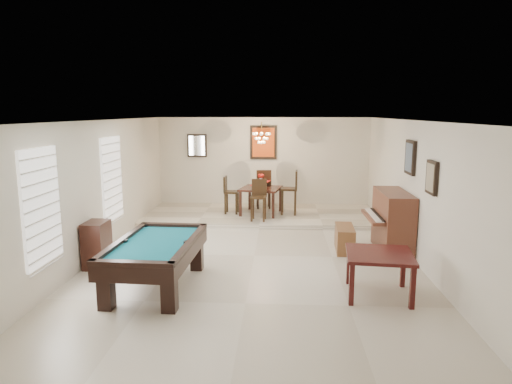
# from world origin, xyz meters

# --- Properties ---
(ground_plane) EXTENTS (6.00, 9.00, 0.02)m
(ground_plane) POSITION_xyz_m (0.00, 0.00, -0.01)
(ground_plane) COLOR beige
(wall_back) EXTENTS (6.00, 0.04, 2.60)m
(wall_back) POSITION_xyz_m (0.00, 4.50, 1.30)
(wall_back) COLOR silver
(wall_back) RESTS_ON ground_plane
(wall_front) EXTENTS (6.00, 0.04, 2.60)m
(wall_front) POSITION_xyz_m (0.00, -4.50, 1.30)
(wall_front) COLOR silver
(wall_front) RESTS_ON ground_plane
(wall_left) EXTENTS (0.04, 9.00, 2.60)m
(wall_left) POSITION_xyz_m (-3.00, 0.00, 1.30)
(wall_left) COLOR silver
(wall_left) RESTS_ON ground_plane
(wall_right) EXTENTS (0.04, 9.00, 2.60)m
(wall_right) POSITION_xyz_m (3.00, 0.00, 1.30)
(wall_right) COLOR silver
(wall_right) RESTS_ON ground_plane
(ceiling) EXTENTS (6.00, 9.00, 0.04)m
(ceiling) POSITION_xyz_m (0.00, 0.00, 2.60)
(ceiling) COLOR white
(ceiling) RESTS_ON wall_back
(dining_step) EXTENTS (6.00, 2.50, 0.12)m
(dining_step) POSITION_xyz_m (0.00, 3.25, 0.06)
(dining_step) COLOR beige
(dining_step) RESTS_ON ground_plane
(window_left_front) EXTENTS (0.06, 1.00, 1.70)m
(window_left_front) POSITION_xyz_m (-2.97, -2.20, 1.40)
(window_left_front) COLOR white
(window_left_front) RESTS_ON wall_left
(window_left_rear) EXTENTS (0.06, 1.00, 1.70)m
(window_left_rear) POSITION_xyz_m (-2.97, 0.60, 1.40)
(window_left_rear) COLOR white
(window_left_rear) RESTS_ON wall_left
(pool_table) EXTENTS (1.27, 2.24, 0.73)m
(pool_table) POSITION_xyz_m (-1.46, -1.69, 0.37)
(pool_table) COLOR black
(pool_table) RESTS_ON ground_plane
(square_table) EXTENTS (1.06, 1.06, 0.67)m
(square_table) POSITION_xyz_m (1.99, -1.84, 0.34)
(square_table) COLOR black
(square_table) RESTS_ON ground_plane
(upright_piano) EXTENTS (0.82, 1.46, 1.22)m
(upright_piano) POSITION_xyz_m (2.57, 0.39, 0.61)
(upright_piano) COLOR #5C2D1E
(upright_piano) RESTS_ON ground_plane
(piano_bench) EXTENTS (0.39, 0.90, 0.49)m
(piano_bench) POSITION_xyz_m (1.79, 0.43, 0.25)
(piano_bench) COLOR brown
(piano_bench) RESTS_ON ground_plane
(apothecary_chest) EXTENTS (0.37, 0.55, 0.83)m
(apothecary_chest) POSITION_xyz_m (-2.78, -0.80, 0.42)
(apothecary_chest) COLOR black
(apothecary_chest) RESTS_ON ground_plane
(dining_table) EXTENTS (1.17, 1.17, 0.81)m
(dining_table) POSITION_xyz_m (-0.01, 3.17, 0.53)
(dining_table) COLOR black
(dining_table) RESTS_ON dining_step
(flower_vase) EXTENTS (0.17, 0.17, 0.26)m
(flower_vase) POSITION_xyz_m (-0.01, 3.17, 1.06)
(flower_vase) COLOR #B51B0F
(flower_vase) RESTS_ON dining_table
(dining_chair_south) EXTENTS (0.40, 0.40, 1.01)m
(dining_chair_south) POSITION_xyz_m (-0.04, 2.42, 0.62)
(dining_chair_south) COLOR black
(dining_chair_south) RESTS_ON dining_step
(dining_chair_north) EXTENTS (0.44, 0.44, 1.08)m
(dining_chair_north) POSITION_xyz_m (0.03, 3.91, 0.66)
(dining_chair_north) COLOR black
(dining_chair_north) RESTS_ON dining_step
(dining_chair_west) EXTENTS (0.37, 0.37, 0.97)m
(dining_chair_west) POSITION_xyz_m (-0.78, 3.19, 0.61)
(dining_chair_west) COLOR black
(dining_chair_west) RESTS_ON dining_step
(dining_chair_east) EXTENTS (0.44, 0.44, 1.14)m
(dining_chair_east) POSITION_xyz_m (0.71, 3.18, 0.69)
(dining_chair_east) COLOR black
(dining_chair_east) RESTS_ON dining_step
(chandelier) EXTENTS (0.44, 0.44, 0.60)m
(chandelier) POSITION_xyz_m (0.00, 3.20, 2.20)
(chandelier) COLOR #FFE5B2
(chandelier) RESTS_ON ceiling
(back_painting) EXTENTS (0.75, 0.06, 0.95)m
(back_painting) POSITION_xyz_m (0.00, 4.46, 1.90)
(back_painting) COLOR #D84C14
(back_painting) RESTS_ON wall_back
(back_mirror) EXTENTS (0.55, 0.06, 0.65)m
(back_mirror) POSITION_xyz_m (-1.90, 4.46, 1.80)
(back_mirror) COLOR white
(back_mirror) RESTS_ON wall_back
(right_picture_upper) EXTENTS (0.06, 0.55, 0.65)m
(right_picture_upper) POSITION_xyz_m (2.96, 0.30, 1.90)
(right_picture_upper) COLOR slate
(right_picture_upper) RESTS_ON wall_right
(right_picture_lower) EXTENTS (0.06, 0.45, 0.55)m
(right_picture_lower) POSITION_xyz_m (2.96, -1.00, 1.70)
(right_picture_lower) COLOR gray
(right_picture_lower) RESTS_ON wall_right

